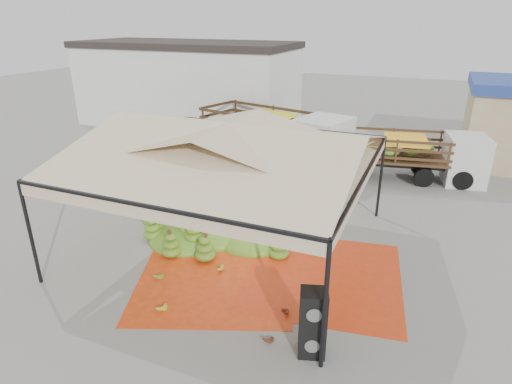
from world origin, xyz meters
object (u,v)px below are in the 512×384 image
at_px(speaker_stack, 313,323).
at_px(vendor, 332,172).
at_px(truck_left, 278,132).
at_px(truck_right, 418,151).
at_px(banana_heap, 213,211).

bearing_deg(speaker_stack, vendor, 83.52).
distance_m(truck_left, truck_right, 6.53).
bearing_deg(truck_right, vendor, -146.03).
xyz_separation_m(banana_heap, truck_left, (-0.40, 7.65, 0.94)).
distance_m(speaker_stack, truck_right, 12.49).
bearing_deg(speaker_stack, banana_heap, 119.64).
bearing_deg(vendor, truck_left, -38.08).
distance_m(banana_heap, truck_right, 10.04).
height_order(banana_heap, speaker_stack, speaker_stack).
bearing_deg(truck_right, truck_left, 172.16).
bearing_deg(truck_left, vendor, -23.93).
distance_m(speaker_stack, vendor, 9.53).
bearing_deg(truck_right, speaker_stack, -106.35).
height_order(banana_heap, truck_right, truck_right).
bearing_deg(banana_heap, speaker_stack, -42.89).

